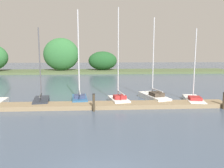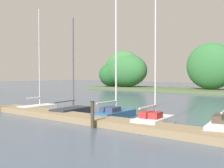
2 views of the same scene
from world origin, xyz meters
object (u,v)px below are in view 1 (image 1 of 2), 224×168
at_px(sailboat_3, 118,99).
at_px(mooring_piling_1, 94,102).
at_px(sailboat_1, 41,100).
at_px(sailboat_4, 153,96).
at_px(mooring_piling_2, 224,101).
at_px(sailboat_2, 80,97).
at_px(sailboat_5, 193,99).

xyz_separation_m(sailboat_3, mooring_piling_1, (-2.12, -2.49, 0.30)).
bearing_deg(sailboat_1, mooring_piling_1, -130.43).
height_order(sailboat_3, sailboat_4, sailboat_3).
bearing_deg(mooring_piling_2, sailboat_4, 143.82).
xyz_separation_m(mooring_piling_1, mooring_piling_2, (10.37, 0.08, -0.01)).
distance_m(sailboat_2, mooring_piling_2, 12.17).
xyz_separation_m(sailboat_3, sailboat_5, (6.76, 0.01, -0.09)).
bearing_deg(sailboat_3, sailboat_5, -99.79).
distance_m(sailboat_5, mooring_piling_2, 2.87).
distance_m(sailboat_2, mooring_piling_1, 3.61).
distance_m(sailboat_4, mooring_piling_2, 6.04).
bearing_deg(sailboat_4, mooring_piling_1, 109.76).
distance_m(sailboat_2, sailboat_5, 10.26).
bearing_deg(sailboat_3, sailboat_1, 77.65).
relative_size(sailboat_1, sailboat_3, 0.80).
distance_m(sailboat_1, sailboat_2, 3.32).
height_order(sailboat_1, mooring_piling_2, sailboat_1).
xyz_separation_m(sailboat_1, mooring_piling_1, (4.62, -2.77, 0.36)).
xyz_separation_m(sailboat_2, mooring_piling_2, (11.72, -3.26, 0.25)).
relative_size(sailboat_5, mooring_piling_1, 4.73).
bearing_deg(sailboat_1, sailboat_5, -100.62).
xyz_separation_m(sailboat_1, sailboat_3, (6.74, -0.29, 0.05)).
height_order(sailboat_4, mooring_piling_2, sailboat_4).
bearing_deg(mooring_piling_2, sailboat_1, 169.83).
xyz_separation_m(sailboat_4, sailboat_5, (3.38, -1.15, -0.07)).
xyz_separation_m(sailboat_2, sailboat_5, (10.23, -0.84, -0.14)).
bearing_deg(sailboat_2, mooring_piling_1, -164.51).
bearing_deg(mooring_piling_1, mooring_piling_2, 0.46).
relative_size(sailboat_2, sailboat_4, 1.07).
distance_m(sailboat_1, mooring_piling_1, 5.40).
bearing_deg(mooring_piling_1, sailboat_5, 15.73).
bearing_deg(mooring_piling_1, sailboat_4, 33.54).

